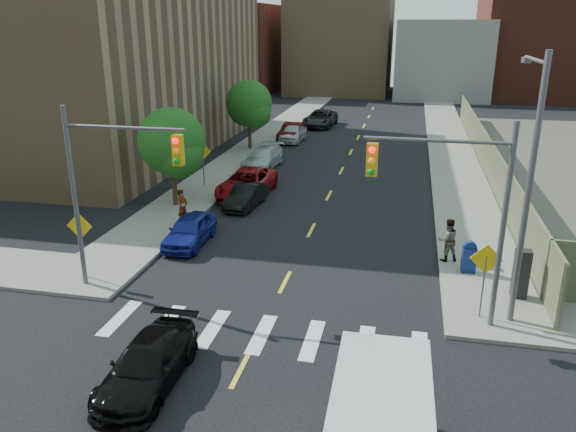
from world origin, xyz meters
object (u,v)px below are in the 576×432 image
at_px(parked_car_black, 246,196).
at_px(pedestrian_east, 448,240).
at_px(parked_car_blue, 190,230).
at_px(mailbox, 469,257).
at_px(parked_car_red, 247,183).
at_px(parked_car_white, 293,133).
at_px(parked_car_silver, 263,158).
at_px(parked_car_maroon, 292,132).
at_px(pedestrian_west, 183,208).
at_px(payphone, 521,274).
at_px(black_sedan, 148,364).
at_px(parked_car_grey, 320,118).

height_order(parked_car_black, pedestrian_east, pedestrian_east).
bearing_deg(parked_car_blue, mailbox, -4.74).
distance_m(parked_car_red, parked_car_white, 16.03).
relative_size(parked_car_red, parked_car_silver, 1.11).
height_order(parked_car_white, parked_car_maroon, parked_car_white).
distance_m(parked_car_blue, parked_car_black, 5.95).
xyz_separation_m(parked_car_red, pedestrian_west, (-1.56, -5.99, 0.30)).
bearing_deg(payphone, parked_car_black, 147.00).
bearing_deg(parked_car_red, parked_car_silver, 98.53).
bearing_deg(parked_car_black, parked_car_white, 98.81).
bearing_deg(black_sedan, parked_car_maroon, 94.61).
height_order(parked_car_black, parked_car_silver, parked_car_silver).
bearing_deg(parked_car_black, parked_car_red, 109.93).
bearing_deg(mailbox, parked_car_grey, 105.11).
xyz_separation_m(mailbox, pedestrian_west, (-13.41, 2.75, 0.28)).
height_order(parked_car_white, mailbox, parked_car_white).
bearing_deg(parked_car_red, pedestrian_east, -33.01).
bearing_deg(black_sedan, parked_car_red, 96.94).
distance_m(parked_car_black, parked_car_grey, 25.88).
relative_size(parked_car_blue, parked_car_red, 0.72).
bearing_deg(parked_car_black, black_sedan, -78.15).
height_order(parked_car_silver, parked_car_white, parked_car_white).
bearing_deg(parked_car_white, pedestrian_west, -90.24).
relative_size(parked_car_silver, black_sedan, 1.12).
bearing_deg(parked_car_silver, parked_car_white, 92.58).
bearing_deg(parked_car_maroon, parked_car_red, -82.78).
bearing_deg(parked_car_black, mailbox, -25.22).
bearing_deg(parked_car_maroon, pedestrian_west, -87.42).
bearing_deg(parked_car_white, parked_car_red, -85.62).
xyz_separation_m(black_sedan, pedestrian_east, (8.64, 10.47, 0.44)).
xyz_separation_m(black_sedan, pedestrian_west, (-3.96, 12.22, 0.43)).
xyz_separation_m(parked_car_red, parked_car_grey, (0.54, 23.81, 0.03)).
bearing_deg(black_sedan, pedestrian_west, 107.37).
height_order(parked_car_silver, mailbox, mailbox).
bearing_deg(parked_car_black, payphone, -28.14).
xyz_separation_m(parked_car_black, parked_car_silver, (-1.30, 8.70, 0.09)).
xyz_separation_m(black_sedan, mailbox, (9.45, 9.47, 0.15)).
relative_size(parked_car_red, pedestrian_west, 3.01).
xyz_separation_m(parked_car_maroon, payphone, (14.24, -27.24, 0.34)).
relative_size(parked_car_black, parked_car_red, 0.69).
distance_m(mailbox, payphone, 2.51).
bearing_deg(parked_car_silver, payphone, -46.73).
height_order(parked_car_blue, parked_car_white, parked_car_white).
bearing_deg(pedestrian_east, payphone, 110.97).
distance_m(black_sedan, payphone, 13.44).
relative_size(parked_car_black, payphone, 2.06).
height_order(parked_car_red, pedestrian_west, pedestrian_west).
height_order(parked_car_red, black_sedan, parked_car_red).
bearing_deg(parked_car_blue, black_sedan, -75.62).
bearing_deg(parked_car_white, parked_car_blue, -87.33).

